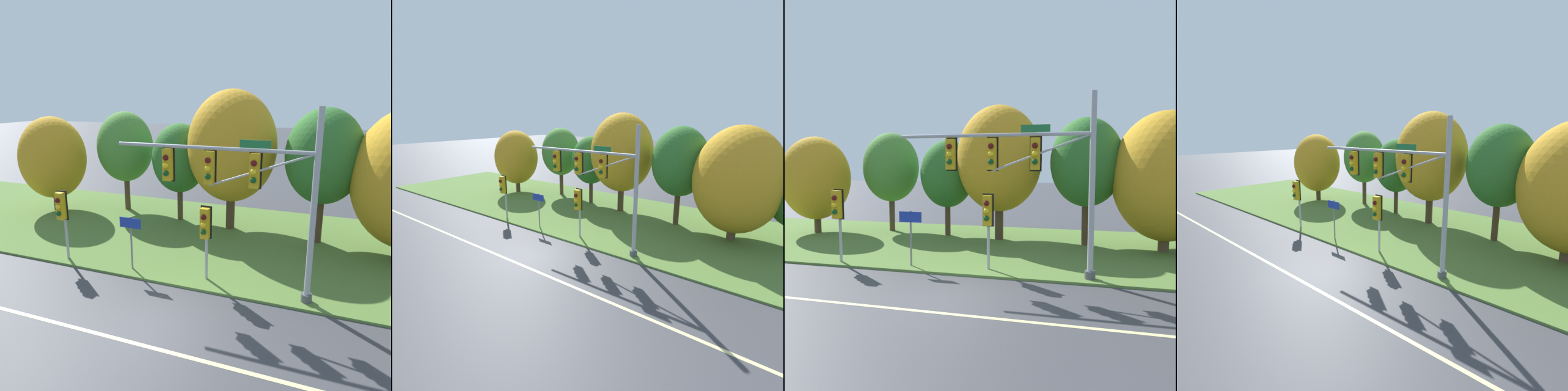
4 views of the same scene
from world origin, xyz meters
The scene contains 12 objects.
ground_plane centered at (0.00, 0.00, 0.00)m, with size 160.00×160.00×0.00m, color #3D3D42.
lane_stripe centered at (0.00, -1.20, 0.00)m, with size 36.00×0.16×0.01m, color beige.
grass_verge centered at (0.00, 8.25, 0.05)m, with size 48.00×11.50×0.10m, color #517533.
traffic_signal_mast centered at (2.09, 3.08, 4.33)m, with size 7.78×0.49×6.95m.
pedestrian_signal_near_kerb centered at (0.48, 3.28, 2.36)m, with size 0.46×0.55×3.12m.
pedestrian_signal_further_along centered at (-6.13, 2.88, 2.45)m, with size 0.46×0.55×3.23m.
route_sign_post centered at (-2.83, 3.17, 1.70)m, with size 1.00×0.08×2.36m.
tree_nearest_road centered at (-11.90, 9.07, 3.51)m, with size 4.14×4.14×6.01m.
tree_left_of_mast centered at (-7.65, 10.85, 4.19)m, with size 3.52×3.52×6.30m.
tree_behind_signpost centered at (-3.59, 10.14, 3.81)m, with size 3.22×3.22×5.74m.
tree_mid_verge centered at (-0.35, 9.73, 4.70)m, with size 4.79×4.79×7.61m.
tree_tall_centre centered at (4.41, 9.31, 4.48)m, with size 3.76×3.76×6.75m.
Camera 4 is at (10.53, -8.22, 6.50)m, focal length 28.00 mm.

